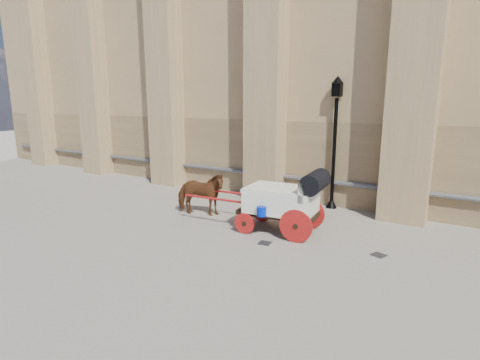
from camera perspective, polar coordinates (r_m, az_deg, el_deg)
The scene contains 6 objects.
ground at distance 11.17m, azimuth -0.83°, elevation -7.53°, with size 90.00×90.00×0.00m, color gray.
horse at distance 12.41m, azimuth -6.10°, elevation -2.10°, with size 0.78×1.72×1.45m, color brown.
carriage at distance 10.72m, azimuth 7.01°, elevation -2.87°, with size 4.33×1.64×1.86m.
street_lamp at distance 13.33m, azimuth 14.23°, elevation 6.01°, with size 0.43×0.43×4.55m.
drain_grate_near at distance 10.16m, azimuth 3.81°, elevation -9.56°, with size 0.32×0.32×0.01m, color black.
drain_grate_far at distance 10.00m, azimuth 20.38°, elevation -10.67°, with size 0.32×0.32×0.01m, color black.
Camera 1 is at (5.82, -8.78, 3.73)m, focal length 28.00 mm.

